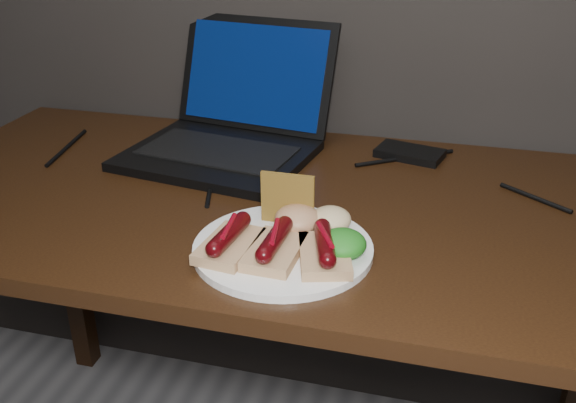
{
  "coord_description": "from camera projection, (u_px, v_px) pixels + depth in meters",
  "views": [
    {
      "loc": [
        0.29,
        0.4,
        1.24
      ],
      "look_at": [
        0.07,
        1.23,
        0.82
      ],
      "focal_mm": 40.0,
      "sensor_mm": 36.0,
      "label": 1
    }
  ],
  "objects": [
    {
      "name": "hard_drive",
      "position": [
        410.0,
        153.0,
        1.3
      ],
      "size": [
        0.14,
        0.1,
        0.02
      ],
      "primitive_type": "cube",
      "rotation": [
        0.0,
        0.0,
        -0.24
      ],
      "color": "black",
      "rests_on": "desk"
    },
    {
      "name": "salsa_mound",
      "position": [
        298.0,
        219.0,
        0.99
      ],
      "size": [
        0.07,
        0.07,
        0.04
      ],
      "primitive_type": "ellipsoid",
      "color": "#9D2A0F",
      "rests_on": "plate"
    },
    {
      "name": "bread_sausage_center",
      "position": [
        275.0,
        246.0,
        0.92
      ],
      "size": [
        0.08,
        0.12,
        0.04
      ],
      "color": "tan",
      "rests_on": "plate"
    },
    {
      "name": "desk",
      "position": [
        272.0,
        240.0,
        1.17
      ],
      "size": [
        1.4,
        0.7,
        0.75
      ],
      "color": "black",
      "rests_on": "ground"
    },
    {
      "name": "plate",
      "position": [
        283.0,
        248.0,
        0.96
      ],
      "size": [
        0.31,
        0.31,
        0.01
      ],
      "primitive_type": "cylinder",
      "rotation": [
        0.0,
        0.0,
        -0.14
      ],
      "color": "white",
      "rests_on": "desk"
    },
    {
      "name": "desk_cables",
      "position": [
        284.0,
        168.0,
        1.24
      ],
      "size": [
        1.01,
        0.37,
        0.01
      ],
      "color": "black",
      "rests_on": "desk"
    },
    {
      "name": "salad_greens",
      "position": [
        342.0,
        244.0,
        0.92
      ],
      "size": [
        0.07,
        0.07,
        0.04
      ],
      "primitive_type": "ellipsoid",
      "color": "#185E12",
      "rests_on": "plate"
    },
    {
      "name": "coleslaw_mound",
      "position": [
        331.0,
        219.0,
        0.99
      ],
      "size": [
        0.06,
        0.06,
        0.04
      ],
      "primitive_type": "ellipsoid",
      "color": "beige",
      "rests_on": "plate"
    },
    {
      "name": "bread_sausage_right",
      "position": [
        325.0,
        250.0,
        0.91
      ],
      "size": [
        0.1,
        0.13,
        0.04
      ],
      "color": "tan",
      "rests_on": "plate"
    },
    {
      "name": "bread_sausage_left",
      "position": [
        229.0,
        241.0,
        0.93
      ],
      "size": [
        0.08,
        0.12,
        0.04
      ],
      "color": "tan",
      "rests_on": "plate"
    },
    {
      "name": "crispbread",
      "position": [
        287.0,
        199.0,
        1.0
      ],
      "size": [
        0.09,
        0.01,
        0.08
      ],
      "primitive_type": "cube",
      "color": "olive",
      "rests_on": "plate"
    },
    {
      "name": "laptop",
      "position": [
        231.0,
        126.0,
        1.32
      ],
      "size": [
        0.4,
        0.42,
        0.25
      ],
      "color": "black",
      "rests_on": "desk"
    }
  ]
}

